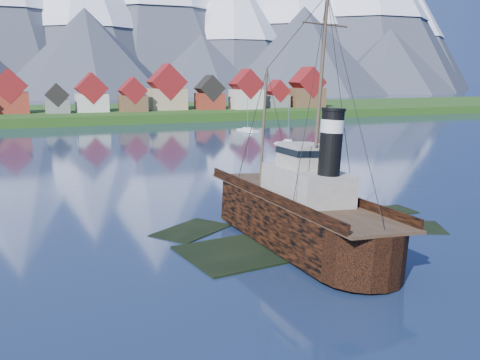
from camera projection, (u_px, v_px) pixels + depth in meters
name	position (u px, v px, depth m)	size (l,w,h in m)	color
ground	(295.00, 237.00, 53.59)	(1400.00, 1400.00, 0.00)	#182745
shoal	(301.00, 233.00, 56.26)	(31.71, 21.24, 1.14)	black
shore_bank	(93.00, 117.00, 208.55)	(600.00, 80.00, 3.20)	#234112
seawall	(107.00, 125.00, 173.91)	(600.00, 2.50, 2.00)	#3F3D38
tugboat_wreck	(288.00, 209.00, 52.42)	(7.05, 30.36, 24.06)	black
sailboat_d	(288.00, 144.00, 124.47)	(4.13, 7.47, 9.93)	white
sailboat_e	(248.00, 131.00, 153.21)	(3.61, 8.89, 10.03)	white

